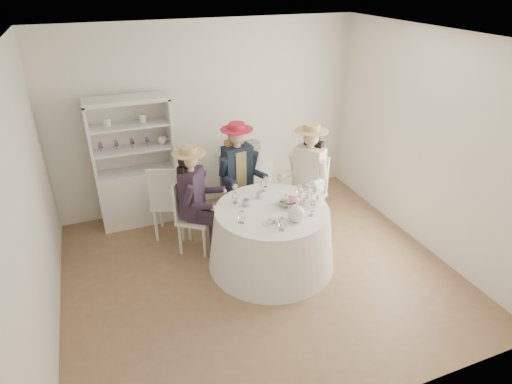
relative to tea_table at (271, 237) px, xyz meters
name	(u,v)px	position (x,y,z in m)	size (l,w,h in m)	color
ground	(259,272)	(-0.21, -0.12, -0.39)	(4.50, 4.50, 0.00)	brown
ceiling	(260,39)	(-0.21, -0.12, 2.31)	(4.50, 4.50, 0.00)	white
wall_back	(209,117)	(-0.21, 1.88, 0.96)	(4.50, 4.50, 0.00)	white
wall_front	(367,286)	(-0.21, -2.12, 0.96)	(4.50, 4.50, 0.00)	white
wall_left	(28,210)	(-2.46, -0.12, 0.96)	(4.50, 4.50, 0.00)	white
wall_right	(428,143)	(2.04, -0.12, 0.96)	(4.50, 4.50, 0.00)	white
tea_table	(271,237)	(0.00, 0.00, 0.00)	(1.55, 1.55, 0.78)	white
hutch	(137,180)	(-1.35, 1.64, 0.26)	(1.08, 0.43, 1.82)	silver
side_table	(251,180)	(0.34, 1.59, -0.03)	(0.46, 0.46, 0.71)	silver
hatbox	(251,151)	(0.34, 1.59, 0.46)	(0.27, 0.27, 0.27)	black
guest_left	(194,194)	(-0.78, 0.63, 0.42)	(0.62, 0.58, 1.43)	silver
guest_mid	(238,170)	(-0.07, 1.00, 0.47)	(0.56, 0.58, 1.51)	silver
guest_right	(308,172)	(0.79, 0.61, 0.47)	(0.65, 0.61, 1.51)	silver
spare_chair	(168,200)	(-1.04, 1.04, 0.19)	(0.57, 0.57, 1.07)	silver
teacup_a	(246,203)	(-0.26, 0.18, 0.43)	(0.09, 0.09, 0.07)	white
teacup_b	(259,196)	(-0.04, 0.30, 0.42)	(0.07, 0.07, 0.07)	white
teacup_c	(290,200)	(0.26, 0.06, 0.43)	(0.09, 0.09, 0.07)	white
flower_bowl	(288,203)	(0.21, 0.01, 0.42)	(0.24, 0.24, 0.06)	white
flower_arrangement	(291,200)	(0.23, -0.03, 0.48)	(0.19, 0.19, 0.07)	#CE677B
table_teapot	(297,214)	(0.15, -0.33, 0.48)	(0.27, 0.19, 0.20)	white
sandwich_plate	(273,222)	(-0.11, -0.29, 0.40)	(0.24, 0.24, 0.05)	white
cupcake_stand	(312,196)	(0.50, -0.04, 0.48)	(0.26, 0.26, 0.25)	white
stemware_set	(272,203)	(0.00, 0.00, 0.47)	(0.95, 0.99, 0.15)	white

